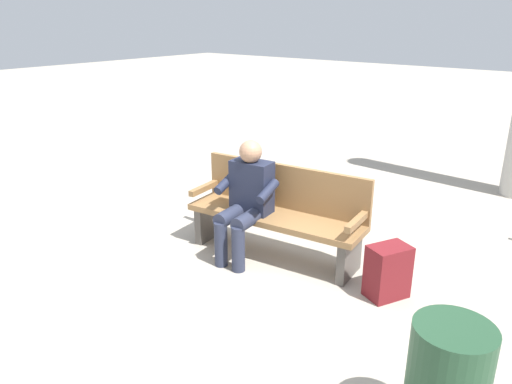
{
  "coord_description": "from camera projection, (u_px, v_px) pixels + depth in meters",
  "views": [
    {
      "loc": [
        -2.63,
        3.62,
        2.3
      ],
      "look_at": [
        0.11,
        0.15,
        0.7
      ],
      "focal_mm": 34.5,
      "sensor_mm": 36.0,
      "label": 1
    }
  ],
  "objects": [
    {
      "name": "ground_plane",
      "position": [
        274.0,
        255.0,
        4.99
      ],
      "size": [
        40.0,
        40.0,
        0.0
      ],
      "primitive_type": "plane",
      "color": "#A89E8E"
    },
    {
      "name": "bench_near",
      "position": [
        278.0,
        211.0,
        4.89
      ],
      "size": [
        1.84,
        0.68,
        0.9
      ],
      "rotation": [
        0.0,
        0.0,
        0.11
      ],
      "color": "olive",
      "rests_on": "ground"
    },
    {
      "name": "backpack",
      "position": [
        387.0,
        272.0,
        4.2
      ],
      "size": [
        0.38,
        0.41,
        0.47
      ],
      "rotation": [
        0.0,
        0.0,
        4.26
      ],
      "color": "maroon",
      "rests_on": "ground"
    },
    {
      "name": "person_seated",
      "position": [
        246.0,
        198.0,
        4.76
      ],
      "size": [
        0.6,
        0.6,
        1.18
      ],
      "rotation": [
        0.0,
        0.0,
        0.11
      ],
      "color": "#1E2338",
      "rests_on": "ground"
    }
  ]
}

